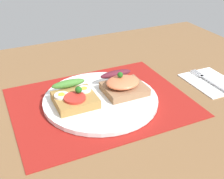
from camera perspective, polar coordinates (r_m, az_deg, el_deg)
ground_plane at (r=71.53cm, az=-2.19°, el=-3.61°), size 120.00×90.00×3.20cm
placemat at (r=70.59cm, az=-2.21°, el=-2.42°), size 41.59×32.44×0.30cm
plate at (r=70.23cm, az=-2.22°, el=-1.95°), size 27.38×27.38×1.06cm
sandwich_egg_tomato at (r=67.81cm, az=-7.36°, el=-1.46°), size 9.30×10.33×4.25cm
sandwich_salmon at (r=71.74cm, az=2.06°, el=1.00°), size 9.96×10.12×5.24cm
napkin at (r=83.64cm, az=18.69°, el=1.50°), size 11.44×14.51×0.60cm
fork at (r=83.07cm, az=18.31°, el=1.73°), size 1.62×14.55×0.32cm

